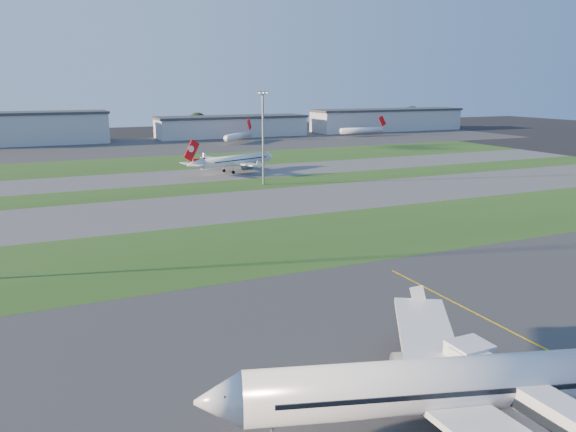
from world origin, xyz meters
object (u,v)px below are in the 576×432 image
mini_jet_far (362,130)px  mini_jet_near (239,136)px  airliner_parked (461,385)px  light_mast_centre (263,132)px  airliner_taxiing (235,161)px

mini_jet_far → mini_jet_near: bearing=-175.7°
airliner_parked → light_mast_centre: size_ratio=1.57×
mini_jet_near → mini_jet_far: 73.00m
airliner_taxiing → mini_jet_near: size_ratio=1.48×
mini_jet_near → mini_jet_far: bearing=-41.7°
light_mast_centre → mini_jet_near: bearing=74.1°
mini_jet_near → light_mast_centre: (-32.65, -114.61, 11.53)m
airliner_taxiing → light_mast_centre: bearing=68.6°
airliner_taxiing → mini_jet_near: 94.76m
airliner_parked → light_mast_centre: bearing=92.6°
airliner_parked → mini_jet_far: bearing=76.8°
mini_jet_near → light_mast_centre: light_mast_centre is taller
mini_jet_far → light_mast_centre: 159.82m
mini_jet_near → mini_jet_far: same height
airliner_taxiing → light_mast_centre: 27.86m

